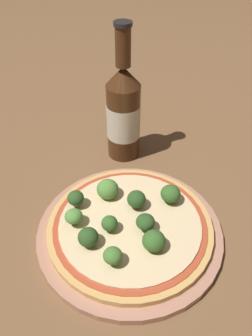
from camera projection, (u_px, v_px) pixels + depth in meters
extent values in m
plane|color=brown|center=(134.00, 231.00, 0.50)|extent=(3.00, 3.00, 0.00)
cylinder|color=tan|center=(128.00, 230.00, 0.50)|extent=(0.28, 0.28, 0.01)
cylinder|color=tan|center=(128.00, 224.00, 0.49)|extent=(0.24, 0.24, 0.01)
cylinder|color=#B74728|center=(128.00, 222.00, 0.49)|extent=(0.23, 0.23, 0.00)
cylinder|color=beige|center=(128.00, 221.00, 0.48)|extent=(0.21, 0.21, 0.00)
cylinder|color=#6B8E51|center=(110.00, 228.00, 0.47)|extent=(0.01, 0.01, 0.01)
ellipsoid|color=#386628|center=(109.00, 223.00, 0.46)|extent=(0.02, 0.02, 0.02)
cylinder|color=#6B8E51|center=(74.00, 221.00, 0.47)|extent=(0.01, 0.01, 0.01)
ellipsoid|color=#568E3D|center=(74.00, 216.00, 0.47)|extent=(0.03, 0.03, 0.02)
cylinder|color=#6B8E51|center=(89.00, 242.00, 0.45)|extent=(0.01, 0.01, 0.01)
ellipsoid|color=#2D5123|center=(88.00, 237.00, 0.44)|extent=(0.03, 0.03, 0.03)
cylinder|color=#6B8E51|center=(153.00, 246.00, 0.44)|extent=(0.01, 0.01, 0.01)
ellipsoid|color=#386628|center=(154.00, 241.00, 0.44)|extent=(0.03, 0.03, 0.03)
cylinder|color=#6B8E51|center=(145.00, 227.00, 0.47)|extent=(0.01, 0.01, 0.01)
ellipsoid|color=#2D5123|center=(145.00, 222.00, 0.46)|extent=(0.03, 0.03, 0.02)
cylinder|color=#6B8E51|center=(136.00, 205.00, 0.50)|extent=(0.01, 0.01, 0.01)
ellipsoid|color=#2D5123|center=(136.00, 199.00, 0.49)|extent=(0.03, 0.03, 0.03)
cylinder|color=#6B8E51|center=(170.00, 199.00, 0.51)|extent=(0.01, 0.01, 0.01)
ellipsoid|color=#386628|center=(171.00, 194.00, 0.50)|extent=(0.03, 0.03, 0.03)
cylinder|color=#6B8E51|center=(76.00, 203.00, 0.50)|extent=(0.01, 0.01, 0.01)
ellipsoid|color=#2D5123|center=(76.00, 198.00, 0.49)|extent=(0.03, 0.03, 0.02)
cylinder|color=#6B8E51|center=(108.00, 194.00, 0.52)|extent=(0.01, 0.01, 0.01)
ellipsoid|color=#568E3D|center=(108.00, 189.00, 0.51)|extent=(0.03, 0.03, 0.03)
cylinder|color=#6B8E51|center=(113.00, 261.00, 0.42)|extent=(0.01, 0.01, 0.01)
ellipsoid|color=#477A33|center=(113.00, 256.00, 0.42)|extent=(0.03, 0.03, 0.02)
cylinder|color=#472814|center=(123.00, 122.00, 0.60)|extent=(0.06, 0.06, 0.14)
cylinder|color=beige|center=(123.00, 120.00, 0.60)|extent=(0.06, 0.06, 0.07)
cone|color=#472814|center=(123.00, 76.00, 0.54)|extent=(0.06, 0.06, 0.03)
cylinder|color=#472814|center=(123.00, 47.00, 0.51)|extent=(0.03, 0.03, 0.06)
cylinder|color=black|center=(123.00, 24.00, 0.49)|extent=(0.03, 0.03, 0.01)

